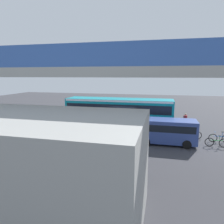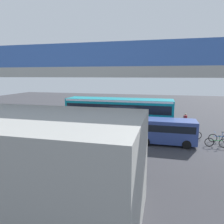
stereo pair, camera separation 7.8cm
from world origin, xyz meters
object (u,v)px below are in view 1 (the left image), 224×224
object	(u,v)px
parked_van	(166,130)
bicycle_orange	(191,135)
bicycle_blue	(220,138)
city_bus	(119,110)
bicycle_green	(217,142)
pedestrian	(185,122)

from	to	relation	value
parked_van	bicycle_orange	bearing A→B (deg)	-140.17
parked_van	bicycle_blue	bearing A→B (deg)	-163.33
city_bus	bicycle_orange	world-z (taller)	city_bus
city_bus	bicycle_green	distance (m)	10.13
bicycle_blue	pedestrian	size ratio (longest dim) A/B	0.99
city_bus	pedestrian	distance (m)	7.05
bicycle_blue	pedestrian	distance (m)	4.41
bicycle_blue	bicycle_green	xyz separation A→B (m)	(0.52, 1.27, 0.00)
bicycle_orange	pedestrian	size ratio (longest dim) A/B	0.99
bicycle_blue	pedestrian	xyz separation A→B (m)	(2.48, -3.61, 0.51)
city_bus	bicycle_orange	size ratio (longest dim) A/B	6.52
bicycle_blue	city_bus	bearing A→B (deg)	-18.94
bicycle_orange	parked_van	bearing A→B (deg)	39.83
city_bus	bicycle_green	bearing A→B (deg)	153.20
bicycle_orange	pedestrian	distance (m)	3.12
bicycle_orange	bicycle_blue	xyz separation A→B (m)	(-2.20, 0.54, 0.00)
parked_van	bicycle_blue	xyz separation A→B (m)	(-4.45, -1.33, -0.81)
bicycle_blue	pedestrian	bearing A→B (deg)	-55.47
bicycle_orange	bicycle_green	xyz separation A→B (m)	(-1.68, 1.81, 0.00)
city_bus	pedestrian	world-z (taller)	city_bus
city_bus	parked_van	xyz separation A→B (m)	(-5.01, 4.58, -0.70)
pedestrian	bicycle_blue	bearing A→B (deg)	124.53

